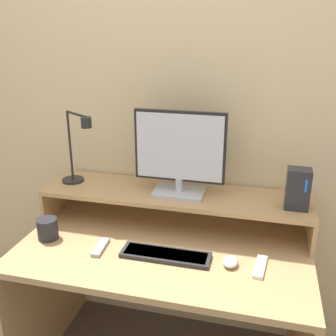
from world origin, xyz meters
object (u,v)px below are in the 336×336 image
object	(u,v)px
monitor	(180,154)
remote_control	(101,247)
mouse	(230,262)
keyboard	(166,255)
remote_secondary	(260,267)
desk_lamp	(77,152)
router_dock	(298,189)
mug	(48,229)

from	to	relation	value
monitor	remote_control	xyz separation A→B (m)	(-0.29, -0.30, -0.37)
mouse	monitor	bearing A→B (deg)	134.99
keyboard	remote_secondary	bearing A→B (deg)	1.68
desk_lamp	mouse	bearing A→B (deg)	-18.88
router_dock	keyboard	size ratio (longest dim) A/B	0.48
desk_lamp	keyboard	xyz separation A→B (m)	(0.52, -0.28, -0.34)
router_dock	remote_secondary	bearing A→B (deg)	-117.82
monitor	remote_secondary	distance (m)	0.61
monitor	remote_secondary	bearing A→B (deg)	-34.44
remote_control	router_dock	bearing A→B (deg)	18.33
monitor	mug	distance (m)	0.70
router_dock	mug	size ratio (longest dim) A/B	1.87
monitor	router_dock	bearing A→B (deg)	-2.61
remote_control	monitor	bearing A→B (deg)	45.84
desk_lamp	keyboard	size ratio (longest dim) A/B	0.96
mouse	remote_secondary	xyz separation A→B (m)	(0.12, 0.01, -0.01)
remote_secondary	mouse	bearing A→B (deg)	-176.80
desk_lamp	remote_secondary	world-z (taller)	desk_lamp
monitor	keyboard	size ratio (longest dim) A/B	1.11
monitor	desk_lamp	bearing A→B (deg)	-178.96
desk_lamp	remote_control	size ratio (longest dim) A/B	2.52
monitor	mouse	world-z (taller)	monitor
router_dock	mug	world-z (taller)	router_dock
desk_lamp	mug	xyz separation A→B (m)	(-0.04, -0.26, -0.30)
router_dock	keyboard	world-z (taller)	router_dock
keyboard	mug	bearing A→B (deg)	178.32
desk_lamp	keyboard	world-z (taller)	desk_lamp
remote_control	remote_secondary	world-z (taller)	same
router_dock	remote_control	bearing A→B (deg)	-161.67
keyboard	remote_control	world-z (taller)	keyboard
desk_lamp	remote_control	distance (m)	0.50
mug	monitor	bearing A→B (deg)	25.77
monitor	mouse	xyz separation A→B (m)	(0.28, -0.28, -0.36)
keyboard	mouse	world-z (taller)	mouse
router_dock	mug	xyz separation A→B (m)	(-1.10, -0.25, -0.21)
monitor	mouse	bearing A→B (deg)	-45.01
mouse	remote_control	bearing A→B (deg)	-178.53
router_dock	remote_secondary	distance (m)	0.38
router_dock	remote_control	xyz separation A→B (m)	(-0.82, -0.27, -0.26)
monitor	remote_control	distance (m)	0.55
router_dock	mouse	xyz separation A→B (m)	(-0.25, -0.26, -0.25)
mug	keyboard	bearing A→B (deg)	-1.68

